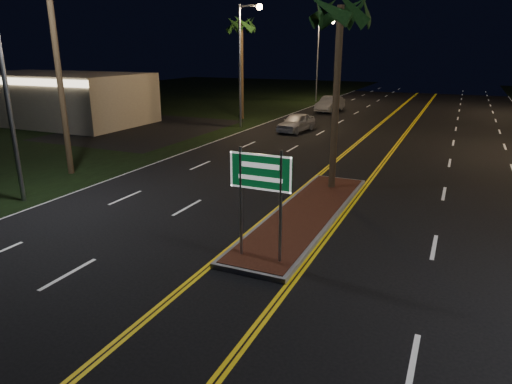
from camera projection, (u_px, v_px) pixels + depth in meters
The scene contains 12 objects.
ground at pixel (212, 311), 10.69m from camera, with size 120.00×120.00×0.00m, color black.
grass_left at pixel (69, 112), 44.18m from camera, with size 40.00×110.00×0.01m, color black.
median_island at pixel (306, 214), 16.76m from camera, with size 2.25×10.25×0.17m.
highway_sign at pixel (260, 182), 12.41m from camera, with size 1.80×0.08×3.20m.
commercial_building at pixel (56, 98), 37.66m from camera, with size 15.00×8.12×4.00m.
streetlight_left_near at pixel (8, 55), 16.63m from camera, with size 1.91×0.44×9.00m.
streetlight_left_mid at pixel (245, 52), 34.03m from camera, with size 1.91×0.44×9.00m.
streetlight_left_far at pixel (321, 51), 51.43m from camera, with size 1.91×0.44×9.00m.
palm_median at pixel (341, 11), 17.65m from camera, with size 2.40×2.40×8.30m.
palm_left_far at pixel (241, 25), 37.74m from camera, with size 2.40×2.40×8.80m.
car_near at pixel (296, 121), 33.74m from camera, with size 2.01×4.69×1.56m, color #BBBCC2.
car_far at pixel (330, 103), 44.49m from camera, with size 2.20×5.13×1.71m, color #B3B6BD.
Camera 1 is at (4.78, -8.12, 5.88)m, focal length 32.00 mm.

